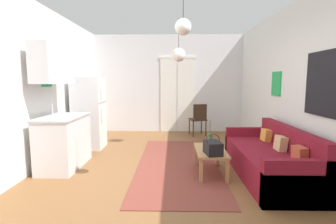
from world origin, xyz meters
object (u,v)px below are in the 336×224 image
couch (272,160)px  refrigerator (89,113)px  pendant_lamp_near (183,27)px  coffee_table (210,153)px  pendant_lamp_far (179,55)px  bamboo_vase (210,140)px  accent_chair (198,118)px  handbag (213,148)px

couch → refrigerator: 3.83m
couch → refrigerator: refrigerator is taller
couch → pendant_lamp_near: (-1.41, -0.54, 1.91)m
coffee_table → refrigerator: 2.94m
couch → pendant_lamp_near: bearing=-159.2°
coffee_table → pendant_lamp_far: pendant_lamp_far is taller
pendant_lamp_near → pendant_lamp_far: same height
couch → coffee_table: couch is taller
bamboo_vase → refrigerator: 2.85m
refrigerator → pendant_lamp_far: pendant_lamp_far is taller
coffee_table → accent_chair: size_ratio=1.01×
bamboo_vase → accent_chair: (0.08, 2.69, -0.02)m
bamboo_vase → accent_chair: bearing=88.2°
coffee_table → bamboo_vase: bearing=87.4°
coffee_table → handbag: 0.31m
bamboo_vase → coffee_table: bearing=-92.6°
couch → accent_chair: (-0.84, 2.96, 0.23)m
coffee_table → refrigerator: (-2.47, 1.53, 0.45)m
handbag → refrigerator: bearing=143.8°
couch → accent_chair: bearing=105.9°
bamboo_vase → pendant_lamp_near: pendant_lamp_near is taller
refrigerator → pendant_lamp_near: 3.28m
couch → accent_chair: accent_chair is taller
pendant_lamp_near → bamboo_vase: bearing=59.0°
bamboo_vase → pendant_lamp_near: size_ratio=0.60×
pendant_lamp_far → coffee_table: bearing=-72.4°
handbag → accent_chair: 3.10m
pendant_lamp_far → handbag: bearing=-75.1°
couch → handbag: couch is taller
pendant_lamp_far → pendant_lamp_near: bearing=-89.8°
accent_chair → pendant_lamp_near: 3.92m
refrigerator → pendant_lamp_far: size_ratio=1.72×
couch → handbag: size_ratio=5.91×
bamboo_vase → refrigerator: bearing=150.6°
couch → pendant_lamp_far: size_ratio=2.30×
coffee_table → refrigerator: size_ratio=0.56×
couch → bamboo_vase: 1.00m
refrigerator → accent_chair: bearing=26.9°
refrigerator → pendant_lamp_far: bearing=0.4°
bamboo_vase → couch: bearing=-16.3°
handbag → refrigerator: refrigerator is taller
pendant_lamp_near → pendant_lamp_far: 2.22m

